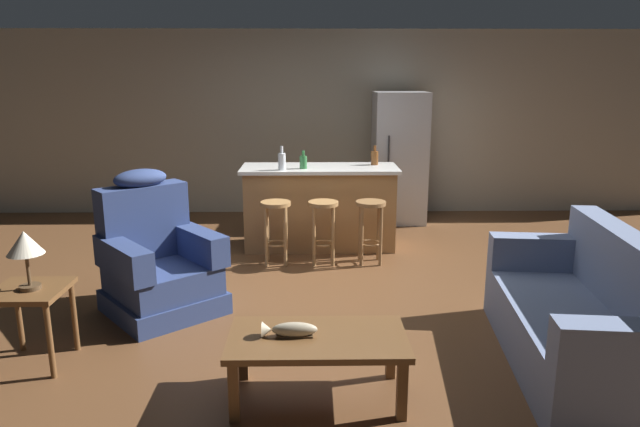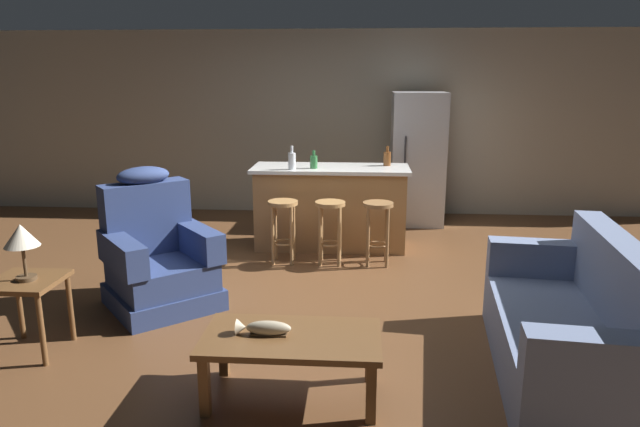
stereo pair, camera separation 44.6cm
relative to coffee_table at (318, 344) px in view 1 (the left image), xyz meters
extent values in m
plane|color=brown|center=(0.06, 1.92, -0.36)|extent=(12.00, 12.00, 0.00)
cube|color=#A89E89|center=(0.06, 5.05, 0.94)|extent=(12.00, 0.05, 2.60)
cube|color=brown|center=(0.00, 0.00, 0.04)|extent=(1.10, 0.60, 0.04)
cube|color=brown|center=(-0.49, -0.24, -0.17)|extent=(0.06, 0.06, 0.38)
cube|color=brown|center=(0.49, -0.24, -0.17)|extent=(0.06, 0.06, 0.38)
cube|color=brown|center=(-0.49, 0.24, -0.17)|extent=(0.06, 0.06, 0.38)
cube|color=brown|center=(0.49, 0.24, -0.17)|extent=(0.06, 0.06, 0.38)
cube|color=#4C3823|center=(-0.14, 0.00, 0.06)|extent=(0.22, 0.07, 0.01)
ellipsoid|color=tan|center=(-0.14, 0.00, 0.10)|extent=(0.28, 0.09, 0.09)
cone|color=tan|center=(-0.31, 0.00, 0.10)|extent=(0.06, 0.10, 0.10)
cube|color=#707FA3|center=(1.77, 0.38, -0.26)|extent=(1.04, 1.98, 0.20)
cube|color=#707FA3|center=(1.77, 0.38, -0.05)|extent=(1.04, 1.98, 0.22)
cube|color=#707FA3|center=(2.09, 0.34, 0.32)|extent=(0.40, 1.91, 0.52)
cube|color=#707FA3|center=(1.68, -0.47, 0.20)|extent=(0.86, 0.29, 0.28)
cube|color=#707FA3|center=(1.86, 1.22, 0.20)|extent=(0.86, 0.29, 0.28)
cube|color=navy|center=(-1.30, 1.36, -0.27)|extent=(1.18, 1.18, 0.18)
cube|color=navy|center=(-1.30, 1.36, -0.06)|extent=(1.09, 1.10, 0.24)
cube|color=navy|center=(-1.49, 1.59, 0.38)|extent=(0.73, 0.67, 0.64)
ellipsoid|color=navy|center=(-1.49, 1.59, 0.76)|extent=(0.52, 0.50, 0.16)
cube|color=navy|center=(-1.03, 1.56, 0.19)|extent=(0.65, 0.73, 0.26)
cube|color=navy|center=(-1.54, 1.13, 0.19)|extent=(0.65, 0.73, 0.26)
cube|color=brown|center=(-1.97, 0.47, 0.18)|extent=(0.48, 0.48, 0.04)
cylinder|color=brown|center=(-1.77, 0.27, -0.10)|extent=(0.04, 0.04, 0.52)
cylinder|color=brown|center=(-2.17, 0.67, -0.10)|extent=(0.04, 0.04, 0.52)
cylinder|color=brown|center=(-1.77, 0.67, -0.10)|extent=(0.04, 0.04, 0.52)
cylinder|color=#4C3823|center=(-1.95, 0.46, 0.21)|extent=(0.14, 0.14, 0.03)
cylinder|color=#4C3823|center=(-1.95, 0.46, 0.34)|extent=(0.02, 0.02, 0.22)
cone|color=beige|center=(-1.95, 0.46, 0.53)|extent=(0.24, 0.24, 0.16)
cube|color=#9E7042|center=(0.06, 3.27, 0.09)|extent=(1.71, 0.63, 0.91)
cube|color=silver|center=(0.06, 3.27, 0.57)|extent=(1.80, 0.70, 0.04)
cylinder|color=#A87A47|center=(-0.41, 2.64, 0.30)|extent=(0.32, 0.32, 0.04)
torus|color=#A87A47|center=(-0.41, 2.64, -0.14)|extent=(0.23, 0.23, 0.02)
cylinder|color=#A87A47|center=(-0.51, 2.54, -0.04)|extent=(0.04, 0.04, 0.64)
cylinder|color=#A87A47|center=(-0.31, 2.54, -0.04)|extent=(0.04, 0.04, 0.64)
cylinder|color=#A87A47|center=(-0.51, 2.74, -0.04)|extent=(0.04, 0.04, 0.64)
cylinder|color=#A87A47|center=(-0.31, 2.74, -0.04)|extent=(0.04, 0.04, 0.64)
cylinder|color=#A87A47|center=(0.09, 2.64, 0.30)|extent=(0.32, 0.32, 0.04)
torus|color=#A87A47|center=(0.09, 2.64, -0.14)|extent=(0.23, 0.23, 0.02)
cylinder|color=#A87A47|center=(-0.01, 2.54, -0.04)|extent=(0.04, 0.04, 0.64)
cylinder|color=#A87A47|center=(0.19, 2.54, -0.04)|extent=(0.04, 0.04, 0.64)
cylinder|color=#A87A47|center=(-0.01, 2.74, -0.04)|extent=(0.04, 0.04, 0.64)
cylinder|color=#A87A47|center=(0.19, 2.74, -0.04)|extent=(0.04, 0.04, 0.64)
cylinder|color=olive|center=(0.60, 2.64, 0.30)|extent=(0.32, 0.32, 0.04)
torus|color=olive|center=(0.60, 2.64, -0.14)|extent=(0.23, 0.23, 0.02)
cylinder|color=olive|center=(0.50, 2.54, -0.04)|extent=(0.04, 0.04, 0.64)
cylinder|color=olive|center=(0.70, 2.54, -0.04)|extent=(0.04, 0.04, 0.64)
cylinder|color=olive|center=(0.50, 2.74, -0.04)|extent=(0.04, 0.04, 0.64)
cylinder|color=olive|center=(0.70, 2.74, -0.04)|extent=(0.04, 0.04, 0.64)
cube|color=#B7B7BC|center=(1.17, 4.47, 0.52)|extent=(0.70, 0.66, 1.76)
cylinder|color=#333338|center=(0.97, 4.12, 0.60)|extent=(0.02, 0.02, 0.50)
cylinder|color=silver|center=(-0.36, 3.06, 0.68)|extent=(0.08, 0.08, 0.19)
cylinder|color=silver|center=(-0.36, 3.06, 0.81)|extent=(0.03, 0.03, 0.08)
cylinder|color=#2D6B38|center=(-0.12, 3.15, 0.66)|extent=(0.08, 0.08, 0.14)
cylinder|color=#2D6B38|center=(-0.12, 3.15, 0.76)|extent=(0.03, 0.03, 0.06)
cylinder|color=brown|center=(0.71, 3.41, 0.67)|extent=(0.09, 0.09, 0.16)
cylinder|color=brown|center=(0.71, 3.41, 0.78)|extent=(0.03, 0.03, 0.07)
camera|label=1|loc=(-0.04, -3.22, 1.61)|focal=32.00mm
camera|label=2|loc=(0.41, -3.20, 1.61)|focal=32.00mm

